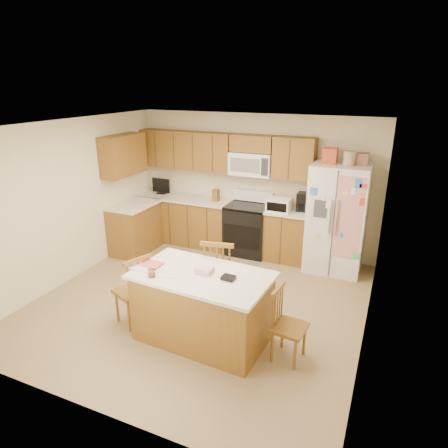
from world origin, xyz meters
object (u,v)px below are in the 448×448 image
at_px(island, 202,306).
at_px(refrigerator, 337,217).
at_px(stove, 248,228).
at_px(windsor_chair_left, 134,291).
at_px(windsor_chair_right, 288,326).
at_px(windsor_chair_back, 220,277).

bearing_deg(island, refrigerator, 66.47).
xyz_separation_m(stove, windsor_chair_left, (-0.55, -2.75, -0.01)).
relative_size(windsor_chair_left, windsor_chair_right, 1.11).
bearing_deg(windsor_chair_left, windsor_chair_right, 2.60).
relative_size(refrigerator, windsor_chair_right, 2.31).
height_order(refrigerator, island, refrigerator).
bearing_deg(island, windsor_chair_right, 2.54).
bearing_deg(windsor_chair_back, refrigerator, 57.96).
height_order(windsor_chair_left, windsor_chair_back, windsor_chair_back).
bearing_deg(windsor_chair_right, stove, 118.84).
relative_size(stove, windsor_chair_left, 1.15).
bearing_deg(windsor_chair_right, refrigerator, 87.71).
bearing_deg(windsor_chair_right, island, -177.46).
xyz_separation_m(island, windsor_chair_back, (-0.08, 0.68, 0.06)).
xyz_separation_m(refrigerator, windsor_chair_back, (-1.23, -1.96, -0.41)).
xyz_separation_m(stove, windsor_chair_right, (1.47, -2.66, -0.06)).
bearing_deg(stove, island, -81.23).
height_order(stove, windsor_chair_back, stove).
relative_size(island, windsor_chair_left, 1.75).
height_order(windsor_chair_back, windsor_chair_right, windsor_chair_back).
relative_size(refrigerator, windsor_chair_back, 1.90).
bearing_deg(windsor_chair_left, island, 2.67).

